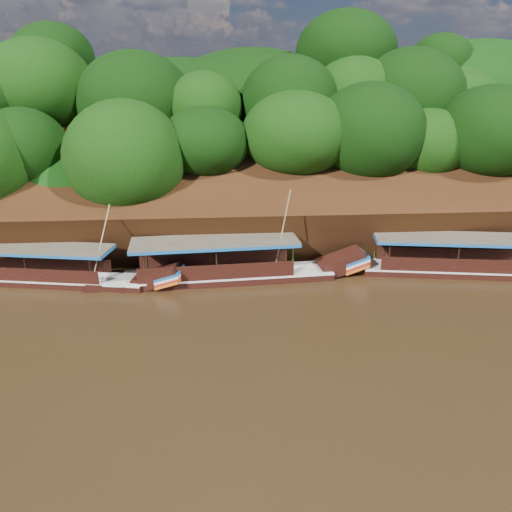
{
  "coord_description": "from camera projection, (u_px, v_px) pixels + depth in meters",
  "views": [
    {
      "loc": [
        -2.61,
        -20.19,
        11.34
      ],
      "look_at": [
        -0.48,
        7.0,
        1.64
      ],
      "focal_mm": 35.0,
      "sensor_mm": 36.0,
      "label": 1
    }
  ],
  "objects": [
    {
      "name": "reeds",
      "position": [
        204.0,
        255.0,
        31.45
      ],
      "size": [
        50.19,
        2.59,
        2.17
      ],
      "color": "#23681A",
      "rests_on": "ground"
    },
    {
      "name": "ground",
      "position": [
        278.0,
        340.0,
        22.96
      ],
      "size": [
        160.0,
        160.0,
        0.0
      ],
      "primitive_type": "plane",
      "color": "black",
      "rests_on": "ground"
    },
    {
      "name": "boat_2",
      "position": [
        59.0,
        275.0,
        29.19
      ],
      "size": [
        14.08,
        4.38,
        5.19
      ],
      "rotation": [
        0.0,
        0.0,
        -0.19
      ],
      "color": "black",
      "rests_on": "ground"
    },
    {
      "name": "riverbank",
      "position": [
        247.0,
        193.0,
        43.67
      ],
      "size": [
        120.0,
        30.06,
        19.4
      ],
      "color": "black",
      "rests_on": "ground"
    },
    {
      "name": "boat_0",
      "position": [
        477.0,
        266.0,
        30.53
      ],
      "size": [
        14.7,
        4.33,
        5.88
      ],
      "rotation": [
        0.0,
        0.0,
        -0.17
      ],
      "color": "black",
      "rests_on": "ground"
    },
    {
      "name": "boat_1",
      "position": [
        241.0,
        270.0,
        29.75
      ],
      "size": [
        14.75,
        3.29,
        6.12
      ],
      "rotation": [
        0.0,
        0.0,
        0.07
      ],
      "color": "black",
      "rests_on": "ground"
    }
  ]
}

